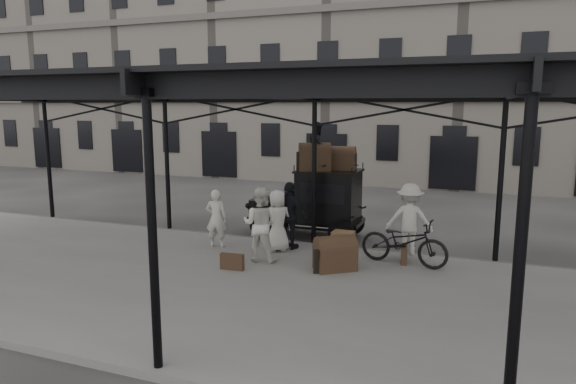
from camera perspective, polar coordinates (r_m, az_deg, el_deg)
name	(u,v)px	position (r m, az deg, el deg)	size (l,w,h in m)	color
ground	(290,267)	(13.51, 0.18, -8.37)	(120.00, 120.00, 0.00)	#383533
platform	(258,290)	(11.74, -3.33, -10.82)	(28.00, 8.00, 0.15)	slate
canopy	(261,85)	(11.26, -2.97, 11.78)	(22.50, 9.00, 4.74)	black
building_frontage	(403,54)	(30.49, 12.64, 14.72)	(64.00, 8.00, 14.00)	slate
taxi	(319,200)	(16.27, 3.47, -0.91)	(3.65, 1.55, 2.18)	black
porter_left	(216,218)	(14.77, -7.98, -2.91)	(0.61, 0.40, 1.68)	beige
porter_midleft	(260,224)	(13.33, -3.09, -3.59)	(0.95, 0.74, 1.96)	silver
porter_centre	(277,221)	(14.23, -1.19, -3.20)	(0.84, 0.55, 1.72)	beige
porter_official	(290,216)	(14.44, 0.19, -2.63)	(1.12, 0.47, 1.91)	black
porter_right	(409,219)	(14.26, 13.34, -2.97)	(1.26, 0.73, 1.95)	beige
bicycle	(404,242)	(13.42, 12.76, -5.42)	(0.79, 2.26, 1.19)	black
porter_roof	(318,146)	(15.96, 3.32, 5.13)	(0.72, 0.56, 1.49)	black
steamer_trunk_roof_near	(315,159)	(15.87, 2.97, 3.70)	(0.97, 0.59, 0.71)	#40321E
steamer_trunk_roof_far	(342,160)	(16.09, 6.01, 3.56)	(0.84, 0.51, 0.61)	#40321E
steamer_trunk_platform	(335,256)	(12.79, 5.26, -7.05)	(0.98, 0.60, 0.72)	#40321E
wicker_hamper	(343,240)	(14.67, 6.15, -5.34)	(0.60, 0.45, 0.50)	olive
suitcase_upright	(404,254)	(13.68, 12.78, -6.74)	(0.15, 0.60, 0.45)	#40321E
suitcase_flat	(232,262)	(12.87, -6.23, -7.71)	(0.60, 0.15, 0.40)	#40321E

